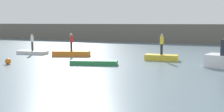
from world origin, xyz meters
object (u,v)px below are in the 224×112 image
rowboat_green (94,63)px  person_yellow_shirt (162,43)px  person_white_shirt (32,41)px  rowboat_white (33,52)px  mooring_buoy (8,61)px  rowboat_yellow (161,57)px  rowboat_orange (71,53)px  person_red_shirt (71,41)px

rowboat_green → person_yellow_shirt: size_ratio=2.02×
rowboat_green → person_yellow_shirt: person_yellow_shirt is taller
rowboat_green → person_white_shirt: size_ratio=2.11×
rowboat_white → rowboat_green: rowboat_green is taller
rowboat_white → mooring_buoy: (2.62, -6.55, 0.07)m
rowboat_white → person_white_shirt: (0.00, -0.00, 1.19)m
rowboat_green → rowboat_yellow: bearing=29.4°
mooring_buoy → person_yellow_shirt: bearing=31.4°
rowboat_orange → person_white_shirt: person_white_shirt is taller
rowboat_green → mooring_buoy: bearing=-176.4°
rowboat_orange → person_red_shirt: (0.00, 0.00, 1.27)m
rowboat_white → rowboat_orange: (4.78, 0.04, 0.09)m
rowboat_white → person_yellow_shirt: 13.95m
rowboat_green → person_white_shirt: bearing=140.0°
person_red_shirt → rowboat_yellow: bearing=1.7°
person_yellow_shirt → mooring_buoy: (-11.26, -6.86, -1.31)m
rowboat_orange → person_yellow_shirt: (9.10, 0.28, 1.30)m
rowboat_white → mooring_buoy: bearing=-71.6°
rowboat_green → mooring_buoy: mooring_buoy is taller
rowboat_orange → person_yellow_shirt: person_yellow_shirt is taller
person_red_shirt → rowboat_green: bearing=-43.5°
rowboat_white → rowboat_green: (9.30, -4.25, 0.01)m
rowboat_white → rowboat_orange: bearing=-3.0°
person_white_shirt → person_red_shirt: size_ratio=1.01×
person_white_shirt → person_red_shirt: bearing=0.5°
rowboat_green → rowboat_yellow: rowboat_yellow is taller
rowboat_white → person_white_shirt: 1.19m
rowboat_green → person_red_shirt: bearing=121.1°
rowboat_orange → rowboat_yellow: rowboat_orange is taller
rowboat_white → person_white_shirt: size_ratio=1.82×
rowboat_yellow → rowboat_white: bearing=177.7°
rowboat_orange → rowboat_yellow: bearing=-16.2°
rowboat_white → rowboat_orange: size_ratio=0.88×
mooring_buoy → rowboat_green: bearing=19.0°
person_red_shirt → mooring_buoy: person_red_shirt is taller
rowboat_white → person_yellow_shirt: (13.88, 0.32, 1.38)m
rowboat_yellow → mooring_buoy: size_ratio=5.94×
rowboat_yellow → rowboat_green: bearing=-138.8°
person_yellow_shirt → rowboat_white: bearing=-178.7°
rowboat_orange → rowboat_yellow: 9.11m
person_white_shirt → person_yellow_shirt: (13.88, 0.32, 0.19)m
person_yellow_shirt → person_white_shirt: bearing=-178.7°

